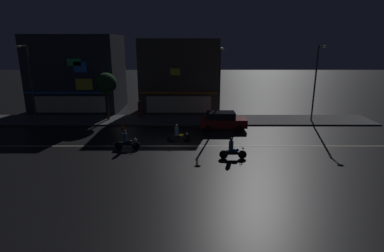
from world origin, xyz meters
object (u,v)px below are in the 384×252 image
Objects in this scene: parked_car_near_kerb at (222,120)px; motorcycle_opposite_lane at (126,142)px; pedestrian_on_sidewalk at (139,110)px; traffic_cone at (122,125)px; streetlamp_east at (316,77)px; motorcycle_lead at (232,150)px; streetlamp_west at (29,78)px; streetlamp_mid at (219,79)px; motorcycle_trailing_far at (177,135)px.

motorcycle_opposite_lane is at bearing -144.55° from parked_car_near_kerb.
pedestrian_on_sidewalk is 1.00× the size of motorcycle_opposite_lane.
traffic_cone is at bearing -47.75° from pedestrian_on_sidewalk.
motorcycle_opposite_lane is (-7.75, -5.52, -0.24)m from parked_car_near_kerb.
streetlamp_east is at bearing -158.11° from motorcycle_opposite_lane.
motorcycle_lead is 12.29m from traffic_cone.
motorcycle_lead is at bearing -90.08° from parked_car_near_kerb.
streetlamp_west reaches higher than motorcycle_lead.
streetlamp_east is 10.47m from parked_car_near_kerb.
traffic_cone is (-18.83, -2.24, -4.27)m from streetlamp_east.
motorcycle_opposite_lane is at bearing -134.25° from streetlamp_mid.
streetlamp_east reaches higher than parked_car_near_kerb.
motorcycle_lead is at bearing -89.46° from streetlamp_mid.
streetlamp_west is 13.67× the size of traffic_cone.
motorcycle_trailing_far is (4.39, -8.01, -0.38)m from pedestrian_on_sidewalk.
streetlamp_mid is 4.26m from parked_car_near_kerb.
streetlamp_west is 16.47m from motorcycle_trailing_far.
pedestrian_on_sidewalk reaches higher than motorcycle_opposite_lane.
streetlamp_east is 19.45m from motorcycle_opposite_lane.
streetlamp_mid reaches higher than traffic_cone.
motorcycle_trailing_far is (-3.83, -6.21, -3.80)m from streetlamp_mid.
streetlamp_mid reaches higher than pedestrian_on_sidewalk.
streetlamp_east is (9.52, 0.42, 0.11)m from streetlamp_mid.
motorcycle_lead is 1.00× the size of motorcycle_trailing_far.
streetlamp_west reaches higher than parked_car_near_kerb.
parked_car_near_kerb is at bearing -7.54° from streetlamp_west.
streetlamp_east is at bearing 2.55° from streetlamp_mid.
streetlamp_mid is 3.86× the size of pedestrian_on_sidewalk.
pedestrian_on_sidewalk is 0.44× the size of parked_car_near_kerb.
streetlamp_west is 19.13m from parked_car_near_kerb.
motorcycle_trailing_far is 7.03m from traffic_cone.
motorcycle_opposite_lane is at bearing -154.26° from streetlamp_east.
pedestrian_on_sidewalk is at bearing -90.48° from motorcycle_opposite_lane.
streetlamp_mid reaches higher than parked_car_near_kerb.
streetlamp_west is 28.03m from streetlamp_east.
streetlamp_mid is 1.70× the size of parked_car_near_kerb.
traffic_cone is at bearing 176.89° from parked_car_near_kerb.
traffic_cone is at bearing 135.62° from motorcycle_trailing_far.
streetlamp_west reaches higher than streetlamp_east.
pedestrian_on_sidewalk is at bearing 9.20° from streetlamp_west.
streetlamp_west is at bearing -111.73° from pedestrian_on_sidewalk.
streetlamp_east is 3.95× the size of motorcycle_trailing_far.
motorcycle_trailing_far is at bearing -135.40° from parked_car_near_kerb.
traffic_cone is (-9.31, -1.82, -4.16)m from streetlamp_mid.
pedestrian_on_sidewalk reaches higher than motorcycle_lead.
motorcycle_opposite_lane is at bearing -36.31° from streetlamp_west.
streetlamp_east is at bearing 16.31° from parked_car_near_kerb.
traffic_cone is (-9.40, 7.91, -0.36)m from motorcycle_lead.
streetlamp_west is 1.00× the size of streetlamp_east.
streetlamp_east reaches higher than motorcycle_opposite_lane.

